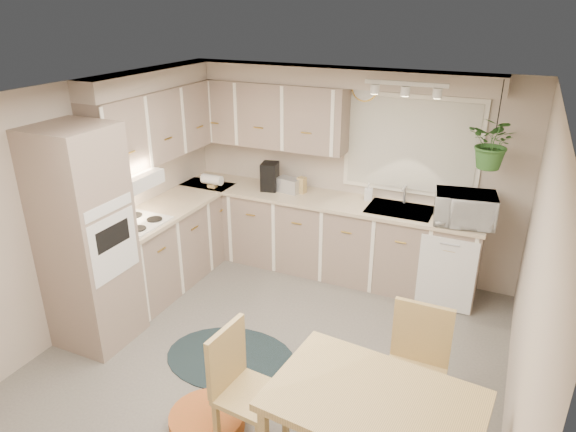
# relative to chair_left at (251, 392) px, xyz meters

# --- Properties ---
(floor) EXTENTS (4.20, 4.20, 0.00)m
(floor) POSITION_rel_chair_left_xyz_m (-0.31, 0.93, -0.48)
(floor) COLOR slate
(floor) RESTS_ON ground
(ceiling) EXTENTS (4.20, 4.20, 0.00)m
(ceiling) POSITION_rel_chair_left_xyz_m (-0.31, 0.93, 1.92)
(ceiling) COLOR silver
(ceiling) RESTS_ON wall_back
(wall_back) EXTENTS (4.00, 0.04, 2.40)m
(wall_back) POSITION_rel_chair_left_xyz_m (-0.31, 3.03, 0.72)
(wall_back) COLOR #B8A898
(wall_back) RESTS_ON floor
(wall_front) EXTENTS (4.00, 0.04, 2.40)m
(wall_front) POSITION_rel_chair_left_xyz_m (-0.31, -1.17, 0.72)
(wall_front) COLOR #B8A898
(wall_front) RESTS_ON floor
(wall_left) EXTENTS (0.04, 4.20, 2.40)m
(wall_left) POSITION_rel_chair_left_xyz_m (-2.31, 0.93, 0.72)
(wall_left) COLOR #B8A898
(wall_left) RESTS_ON floor
(wall_right) EXTENTS (0.04, 4.20, 2.40)m
(wall_right) POSITION_rel_chair_left_xyz_m (1.69, 0.93, 0.72)
(wall_right) COLOR #B8A898
(wall_right) RESTS_ON floor
(base_cab_left) EXTENTS (0.60, 1.85, 0.90)m
(base_cab_left) POSITION_rel_chair_left_xyz_m (-2.01, 1.81, -0.03)
(base_cab_left) COLOR gray
(base_cab_left) RESTS_ON floor
(base_cab_back) EXTENTS (3.60, 0.60, 0.90)m
(base_cab_back) POSITION_rel_chair_left_xyz_m (-0.51, 2.73, -0.03)
(base_cab_back) COLOR gray
(base_cab_back) RESTS_ON floor
(counter_left) EXTENTS (0.64, 1.89, 0.04)m
(counter_left) POSITION_rel_chair_left_xyz_m (-2.00, 1.81, 0.44)
(counter_left) COLOR beige
(counter_left) RESTS_ON base_cab_left
(counter_back) EXTENTS (3.64, 0.64, 0.04)m
(counter_back) POSITION_rel_chair_left_xyz_m (-0.51, 2.72, 0.44)
(counter_back) COLOR beige
(counter_back) RESTS_ON base_cab_back
(oven_stack) EXTENTS (0.65, 0.65, 2.10)m
(oven_stack) POSITION_rel_chair_left_xyz_m (-1.98, 0.56, 0.57)
(oven_stack) COLOR gray
(oven_stack) RESTS_ON floor
(wall_oven_face) EXTENTS (0.02, 0.56, 0.58)m
(wall_oven_face) POSITION_rel_chair_left_xyz_m (-1.66, 0.56, 0.57)
(wall_oven_face) COLOR silver
(wall_oven_face) RESTS_ON oven_stack
(upper_cab_left) EXTENTS (0.35, 2.00, 0.75)m
(upper_cab_left) POSITION_rel_chair_left_xyz_m (-2.13, 1.93, 1.35)
(upper_cab_left) COLOR gray
(upper_cab_left) RESTS_ON wall_left
(upper_cab_back) EXTENTS (2.00, 0.35, 0.75)m
(upper_cab_back) POSITION_rel_chair_left_xyz_m (-1.31, 2.86, 1.35)
(upper_cab_back) COLOR gray
(upper_cab_back) RESTS_ON wall_back
(soffit_left) EXTENTS (0.30, 2.00, 0.20)m
(soffit_left) POSITION_rel_chair_left_xyz_m (-2.16, 1.93, 1.82)
(soffit_left) COLOR #B8A898
(soffit_left) RESTS_ON wall_left
(soffit_back) EXTENTS (3.60, 0.30, 0.20)m
(soffit_back) POSITION_rel_chair_left_xyz_m (-0.51, 2.88, 1.82)
(soffit_back) COLOR #B8A898
(soffit_back) RESTS_ON wall_back
(cooktop) EXTENTS (0.52, 0.58, 0.02)m
(cooktop) POSITION_rel_chair_left_xyz_m (-1.99, 1.23, 0.47)
(cooktop) COLOR silver
(cooktop) RESTS_ON counter_left
(range_hood) EXTENTS (0.40, 0.60, 0.14)m
(range_hood) POSITION_rel_chair_left_xyz_m (-2.01, 1.23, 0.92)
(range_hood) COLOR silver
(range_hood) RESTS_ON upper_cab_left
(window_blinds) EXTENTS (1.40, 0.02, 1.00)m
(window_blinds) POSITION_rel_chair_left_xyz_m (0.39, 3.00, 1.12)
(window_blinds) COLOR silver
(window_blinds) RESTS_ON wall_back
(window_frame) EXTENTS (1.50, 0.02, 1.10)m
(window_frame) POSITION_rel_chair_left_xyz_m (0.39, 3.01, 1.12)
(window_frame) COLOR white
(window_frame) RESTS_ON wall_back
(sink) EXTENTS (0.70, 0.48, 0.10)m
(sink) POSITION_rel_chair_left_xyz_m (0.39, 2.73, 0.42)
(sink) COLOR #B1B4B9
(sink) RESTS_ON counter_back
(dishwasher_front) EXTENTS (0.58, 0.02, 0.83)m
(dishwasher_front) POSITION_rel_chair_left_xyz_m (0.99, 2.42, -0.05)
(dishwasher_front) COLOR silver
(dishwasher_front) RESTS_ON base_cab_back
(track_light_bar) EXTENTS (0.80, 0.04, 0.04)m
(track_light_bar) POSITION_rel_chair_left_xyz_m (0.39, 2.48, 1.85)
(track_light_bar) COLOR silver
(track_light_bar) RESTS_ON ceiling
(wall_clock) EXTENTS (0.30, 0.03, 0.30)m
(wall_clock) POSITION_rel_chair_left_xyz_m (-0.16, 3.00, 1.70)
(wall_clock) COLOR gold
(wall_clock) RESTS_ON wall_back
(chair_left) EXTENTS (0.48, 0.48, 0.95)m
(chair_left) POSITION_rel_chair_left_xyz_m (0.00, 0.00, 0.00)
(chair_left) COLOR tan
(chair_left) RESTS_ON floor
(chair_back) EXTENTS (0.47, 0.47, 0.99)m
(chair_back) POSITION_rel_chair_left_xyz_m (1.02, 0.63, 0.02)
(chair_back) COLOR tan
(chair_back) RESTS_ON floor
(braided_rug) EXTENTS (1.33, 1.08, 0.01)m
(braided_rug) POSITION_rel_chair_left_xyz_m (-0.65, 0.78, -0.47)
(braided_rug) COLOR black
(braided_rug) RESTS_ON floor
(pet_bed) EXTENTS (0.72, 0.72, 0.13)m
(pet_bed) POSITION_rel_chair_left_xyz_m (-0.39, -0.02, -0.41)
(pet_bed) COLOR #AD4C22
(pet_bed) RESTS_ON floor
(microwave) EXTENTS (0.64, 0.42, 0.40)m
(microwave) POSITION_rel_chair_left_xyz_m (1.07, 2.63, 0.67)
(microwave) COLOR silver
(microwave) RESTS_ON counter_back
(soap_bottle) EXTENTS (0.14, 0.22, 0.09)m
(soap_bottle) POSITION_rel_chair_left_xyz_m (-0.01, 2.88, 0.51)
(soap_bottle) COLOR silver
(soap_bottle) RESTS_ON counter_back
(hanging_plant) EXTENTS (0.62, 0.65, 0.40)m
(hanging_plant) POSITION_rel_chair_left_xyz_m (1.25, 2.63, 1.27)
(hanging_plant) COLOR #2F6126
(hanging_plant) RESTS_ON ceiling
(coffee_maker) EXTENTS (0.23, 0.27, 0.33)m
(coffee_maker) POSITION_rel_chair_left_xyz_m (-1.19, 2.73, 0.63)
(coffee_maker) COLOR black
(coffee_maker) RESTS_ON counter_back
(toaster) EXTENTS (0.30, 0.21, 0.17)m
(toaster) POSITION_rel_chair_left_xyz_m (-0.95, 2.75, 0.55)
(toaster) COLOR #B1B4B9
(toaster) RESTS_ON counter_back
(knife_block) EXTENTS (0.10, 0.10, 0.19)m
(knife_block) POSITION_rel_chair_left_xyz_m (-0.80, 2.78, 0.56)
(knife_block) COLOR tan
(knife_block) RESTS_ON counter_back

